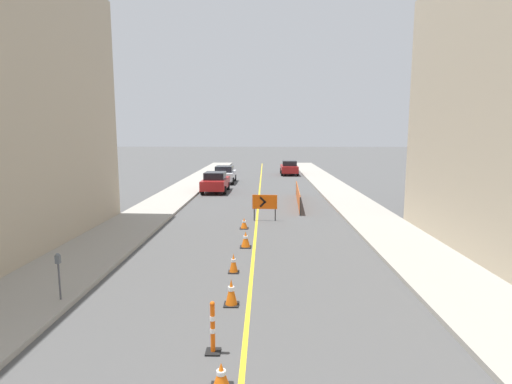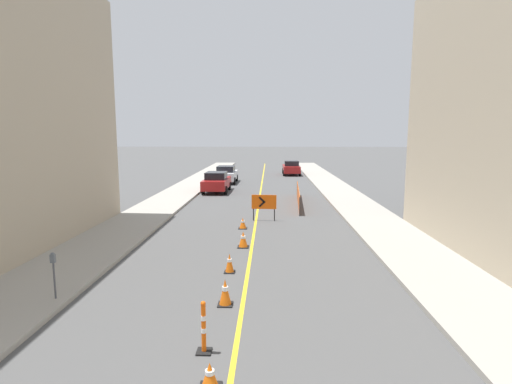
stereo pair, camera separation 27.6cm
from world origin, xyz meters
TOP-DOWN VIEW (x-y plane):
  - lane_stripe at (0.00, 31.45)m, footprint 0.12×62.90m
  - sidewalk_left at (-6.11, 31.45)m, footprint 2.97×62.90m
  - sidewalk_right at (6.11, 31.45)m, footprint 2.97×62.90m
  - traffic_cone_second at (-0.34, 7.44)m, footprint 0.40×0.40m
  - traffic_cone_third at (-0.46, 10.96)m, footprint 0.40×0.40m
  - traffic_cone_fourth at (-0.59, 13.48)m, footprint 0.35×0.35m
  - traffic_cone_fifth at (-0.34, 16.43)m, footprint 0.45×0.45m
  - traffic_cone_farthest at (-0.57, 19.63)m, footprint 0.41×0.41m
  - delineator_post_front at (-0.64, 8.63)m, footprint 0.31×0.31m
  - arrow_barricade_primary at (0.42, 21.43)m, footprint 1.29×0.12m
  - safety_mesh_fence at (2.57, 26.55)m, footprint 0.44×7.71m
  - parked_car_curb_near at (-3.44, 31.85)m, footprint 1.94×4.33m
  - parked_car_curb_mid at (-3.33, 37.90)m, footprint 1.94×4.33m
  - parked_car_curb_far at (3.15, 45.60)m, footprint 1.93×4.30m
  - parking_meter_near_curb at (-4.98, 10.89)m, footprint 0.12×0.11m

SIDE VIEW (x-z plane):
  - lane_stripe at x=0.00m, z-range 0.00..0.01m
  - sidewalk_left at x=-6.11m, z-range 0.00..0.15m
  - sidewalk_right at x=6.11m, z-range 0.00..0.15m
  - traffic_cone_second at x=-0.34m, z-range 0.00..0.50m
  - traffic_cone_farthest at x=-0.57m, z-range 0.00..0.52m
  - traffic_cone_fourth at x=-0.59m, z-range 0.00..0.63m
  - traffic_cone_fifth at x=-0.34m, z-range 0.00..0.65m
  - traffic_cone_third at x=-0.46m, z-range 0.00..0.71m
  - delineator_post_front at x=-0.64m, z-range -0.08..1.03m
  - safety_mesh_fence at x=2.57m, z-range 0.00..1.05m
  - parked_car_curb_near at x=-3.44m, z-range 0.00..1.59m
  - parked_car_curb_mid at x=-3.33m, z-range 0.00..1.59m
  - parked_car_curb_far at x=3.15m, z-range 0.00..1.59m
  - arrow_barricade_primary at x=0.42m, z-range 0.27..1.64m
  - parking_meter_near_curb at x=-4.98m, z-range 0.41..1.68m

